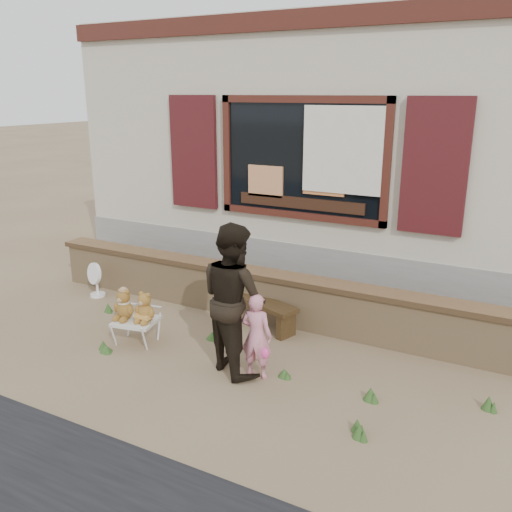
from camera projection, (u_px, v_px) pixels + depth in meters
The scene contains 11 objects.
ground at pixel (232, 349), 6.47m from camera, with size 80.00×80.00×0.00m, color brown.
shopfront at pixel (358, 147), 9.68m from camera, with size 8.04×5.13×4.00m.
brick_wall at pixel (270, 296), 7.22m from camera, with size 7.10×0.36×0.67m.
bench at pixel (252, 303), 7.14m from camera, with size 1.46×0.76×0.37m.
folding_chair at pixel (136, 322), 6.56m from camera, with size 0.56×0.52×0.30m.
teddy_bear_left at pixel (124, 304), 6.53m from camera, with size 0.29×0.25×0.39m, color brown, non-canonical shape.
teddy_bear_right at pixel (145, 306), 6.46m from camera, with size 0.28×0.24×0.38m, color brown, non-canonical shape.
child at pixel (256, 336), 5.72m from camera, with size 0.35×0.23×0.95m, color pink.
adult at pixel (234, 298), 5.78m from camera, with size 0.81×0.63×1.66m, color black.
fan_left at pixel (97, 279), 8.07m from camera, with size 0.34×0.22×0.53m.
grass_tufts at pixel (263, 370), 5.86m from camera, with size 5.07×1.27×0.15m.
Camera 1 is at (3.00, -5.05, 2.94)m, focal length 38.00 mm.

